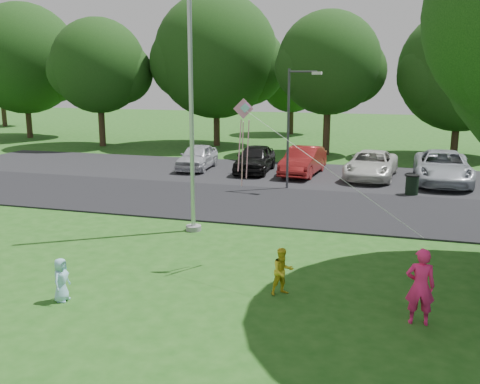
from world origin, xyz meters
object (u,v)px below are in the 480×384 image
(kite, at_px, (247,129))
(street_lamp, at_px, (293,118))
(child_yellow, at_px, (283,271))
(child_blue, at_px, (61,280))
(woman, at_px, (420,286))
(trash_can, at_px, (412,185))
(flagpole, at_px, (191,100))

(kite, bearing_deg, street_lamp, 81.15)
(street_lamp, bearing_deg, kite, -77.45)
(child_yellow, bearing_deg, child_blue, 162.16)
(woman, bearing_deg, trash_can, -94.85)
(trash_can, bearing_deg, woman, -90.46)
(trash_can, xyz_separation_m, child_yellow, (-3.04, -11.50, 0.11))
(woman, height_order, child_blue, woman)
(trash_can, height_order, kite, kite)
(trash_can, bearing_deg, flagpole, -133.33)
(child_blue, bearing_deg, kite, -46.47)
(child_yellow, distance_m, kite, 3.68)
(street_lamp, bearing_deg, flagpole, -96.06)
(woman, bearing_deg, flagpole, -40.33)
(street_lamp, height_order, woman, street_lamp)
(child_yellow, distance_m, child_blue, 4.94)
(child_yellow, height_order, child_blue, child_yellow)
(flagpole, distance_m, woman, 9.01)
(child_blue, bearing_deg, woman, -83.72)
(trash_can, distance_m, woman, 12.18)
(flagpole, distance_m, kite, 3.67)
(woman, height_order, child_yellow, woman)
(street_lamp, bearing_deg, woman, -59.14)
(trash_can, distance_m, kite, 11.24)
(flagpole, xyz_separation_m, child_yellow, (3.82, -4.22, -3.62))
(flagpole, height_order, street_lamp, flagpole)
(woman, distance_m, child_yellow, 3.03)
(trash_can, relative_size, kite, 0.19)
(flagpole, bearing_deg, woman, -35.94)
(street_lamp, xyz_separation_m, trash_can, (5.02, 0.20, -2.67))
(trash_can, height_order, child_yellow, child_yellow)
(woman, relative_size, child_blue, 1.61)
(woman, xyz_separation_m, child_yellow, (-2.94, 0.68, -0.25))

